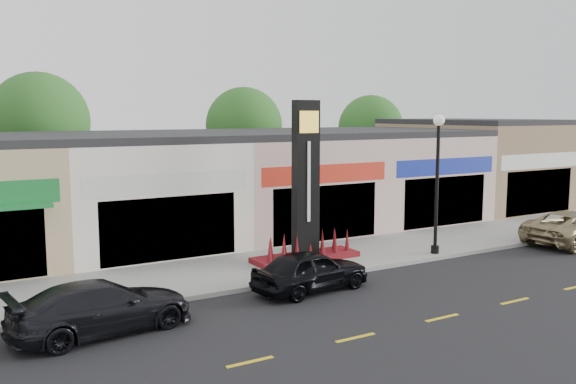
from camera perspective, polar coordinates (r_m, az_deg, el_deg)
name	(u,v)px	position (r m, az deg, el deg)	size (l,w,h in m)	color
ground	(295,306)	(18.36, 0.63, -10.61)	(120.00, 120.00, 0.00)	black
sidewalk	(232,271)	(22.03, -5.26, -7.36)	(52.00, 4.30, 0.15)	gray
curb	(262,286)	(20.08, -2.49, -8.80)	(52.00, 0.20, 0.15)	gray
shop_cream	(131,188)	(27.67, -14.44, 0.37)	(7.00, 10.01, 4.80)	white
shop_pink_w	(271,179)	(30.33, -1.62, 1.20)	(7.00, 10.01, 4.80)	beige
shop_pink_e	(381,172)	(34.23, 8.71, 1.82)	(7.00, 10.01, 4.80)	beige
shop_tan	(471,163)	(38.99, 16.74, 2.64)	(7.00, 10.01, 5.30)	olive
tree_rear_west	(39,122)	(34.82, -22.26, 6.11)	(5.20, 5.20, 7.83)	#382619
tree_rear_mid	(244,126)	(38.43, -4.15, 6.20)	(4.80, 4.80, 7.29)	#382619
tree_rear_east	(371,128)	(43.79, 7.74, 5.97)	(4.60, 4.60, 6.94)	#382619
lamp_east_near	(437,170)	(24.47, 13.81, 2.03)	(0.44, 0.44, 5.47)	black
pylon_sign	(306,204)	(22.86, 1.66, -1.16)	(4.20, 1.30, 6.00)	maroon
car_dark_sedan	(102,307)	(16.76, -17.02, -10.25)	(4.73, 1.92, 1.37)	black
car_black_sedan	(311,270)	(19.65, 2.14, -7.35)	(3.97, 1.60, 1.35)	black
car_gold_suv	(574,227)	(29.39, 25.21, -3.01)	(5.21, 2.40, 1.45)	#9C8D63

